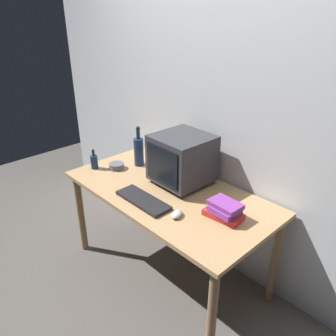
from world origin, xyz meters
name	(u,v)px	position (x,y,z in m)	size (l,w,h in m)	color
ground_plane	(168,271)	(0.00, 0.00, 0.00)	(6.00, 6.00, 0.00)	#56514C
back_wall	(213,110)	(0.00, 0.46, 1.25)	(4.00, 0.08, 2.50)	silver
desk	(168,201)	(0.00, 0.00, 0.66)	(1.55, 0.79, 0.75)	tan
crt_monitor	(182,159)	(-0.02, 0.16, 0.94)	(0.39, 0.40, 0.37)	#333338
keyboard	(143,200)	(-0.01, -0.23, 0.76)	(0.42, 0.15, 0.02)	black
computer_mouse	(177,214)	(0.28, -0.19, 0.77)	(0.06, 0.10, 0.04)	beige
bottle_tall	(139,151)	(-0.48, 0.12, 0.88)	(0.08, 0.08, 0.34)	navy
bottle_short	(94,161)	(-0.68, -0.18, 0.81)	(0.06, 0.06, 0.17)	navy
book_stack	(224,210)	(0.48, 0.02, 0.80)	(0.25, 0.16, 0.11)	red
cd_spindle	(117,166)	(-0.55, -0.05, 0.77)	(0.12, 0.12, 0.04)	#595B66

